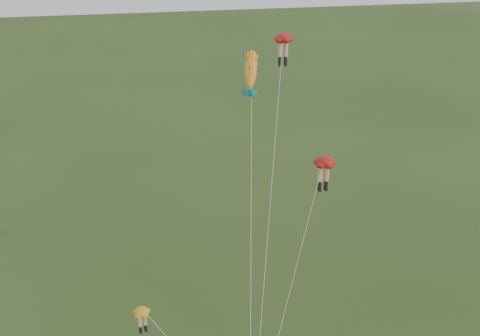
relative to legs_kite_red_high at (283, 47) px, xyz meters
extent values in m
ellipsoid|color=#B01612|center=(0.12, 0.32, 0.56)|extent=(1.49, 1.49, 0.67)
cylinder|color=#DCA382|center=(-0.09, 0.34, -0.24)|extent=(0.30, 0.30, 1.03)
cylinder|color=black|center=(-0.09, 0.34, -1.01)|extent=(0.23, 0.23, 0.52)
cube|color=black|center=(-0.09, 0.34, -1.34)|extent=(0.20, 0.32, 0.15)
cylinder|color=#DCA382|center=(0.32, 0.29, -0.24)|extent=(0.30, 0.30, 1.03)
cylinder|color=black|center=(0.32, 0.29, -1.01)|extent=(0.23, 0.23, 0.52)
cube|color=black|center=(0.32, 0.29, -1.34)|extent=(0.20, 0.32, 0.15)
cylinder|color=silver|center=(-2.70, -7.21, -8.44)|extent=(5.67, 15.07, 18.67)
ellipsoid|color=#B01612|center=(1.08, -6.32, -5.99)|extent=(1.43, 1.43, 0.71)
cylinder|color=#DCA382|center=(0.86, -6.33, -6.83)|extent=(0.32, 0.32, 1.09)
cylinder|color=black|center=(0.86, -6.33, -7.65)|extent=(0.25, 0.25, 0.54)
cube|color=black|center=(0.86, -6.33, -8.00)|extent=(0.18, 0.32, 0.16)
cylinder|color=#DCA382|center=(1.30, -6.32, -6.83)|extent=(0.32, 0.32, 1.09)
cylinder|color=black|center=(1.30, -6.32, -7.65)|extent=(0.25, 0.25, 0.54)
cube|color=black|center=(1.30, -6.32, -8.00)|extent=(0.18, 0.32, 0.16)
cylinder|color=silver|center=(-1.65, -9.57, -11.71)|extent=(5.49, 6.52, 12.13)
ellipsoid|color=gold|center=(-11.10, -12.41, -10.85)|extent=(1.16, 1.16, 0.47)
cylinder|color=#DCA382|center=(-11.24, -12.45, -11.41)|extent=(0.21, 0.21, 0.72)
cylinder|color=black|center=(-11.24, -12.45, -11.95)|extent=(0.16, 0.16, 0.36)
cube|color=black|center=(-11.24, -12.45, -12.18)|extent=(0.17, 0.23, 0.10)
cylinder|color=#DCA382|center=(-10.96, -12.37, -11.41)|extent=(0.21, 0.21, 0.72)
cylinder|color=black|center=(-10.96, -12.37, -11.95)|extent=(0.16, 0.16, 0.36)
cube|color=black|center=(-10.96, -12.37, -12.18)|extent=(0.17, 0.23, 0.10)
ellipsoid|color=yellow|center=(-2.83, -2.36, -0.83)|extent=(1.60, 2.70, 2.64)
sphere|color=yellow|center=(-2.83, -2.36, -0.83)|extent=(1.23, 1.48, 1.27)
cone|color=#14827F|center=(-2.83, -2.36, -0.83)|extent=(1.02, 1.36, 1.19)
cone|color=#14827F|center=(-2.83, -2.36, -0.83)|extent=(1.02, 1.36, 1.19)
cone|color=#14827F|center=(-2.83, -2.36, -0.83)|extent=(0.58, 0.76, 0.67)
cone|color=#14827F|center=(-2.83, -2.36, -0.83)|extent=(0.58, 0.76, 0.67)
cone|color=#B93013|center=(-2.83, -2.36, -0.83)|extent=(0.61, 0.77, 0.66)
cylinder|color=silver|center=(-4.30, -8.71, -9.30)|extent=(2.97, 12.74, 16.95)
camera|label=1|loc=(-10.85, -35.40, 7.88)|focal=40.00mm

